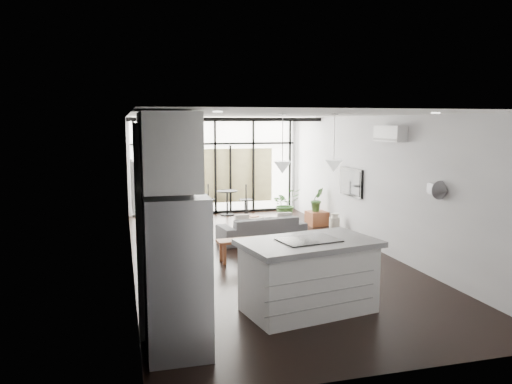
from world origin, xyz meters
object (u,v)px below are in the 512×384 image
island (308,276)px  tv (351,182)px  fridge (177,274)px  console_bench (251,249)px  milk_can (335,224)px  pouf (253,225)px  sofa (262,224)px

island → tv: (2.60, 4.08, 0.79)m
fridge → console_bench: size_ratio=1.37×
island → tv: bearing=46.9°
milk_can → fridge: bearing=-129.5°
pouf → milk_can: (1.87, -0.59, 0.05)m
sofa → island: bearing=75.1°
island → fridge: fridge is taller
sofa → console_bench: size_ratio=1.44×
console_bench → pouf: console_bench is taller
sofa → milk_can: 1.90m
island → pouf: size_ratio=3.67×
console_bench → milk_can: size_ratio=2.69×
sofa → tv: 2.29m
console_bench → pouf: size_ratio=2.64×
pouf → milk_can: size_ratio=1.02×
console_bench → pouf: 2.40m
console_bench → tv: size_ratio=1.23×
island → tv: 4.91m
tv → pouf: bearing=154.6°
fridge → tv: fridge is taller
pouf → tv: (2.08, -0.99, 1.10)m
tv → island: bearing=-122.5°
island → tv: tv is taller
sofa → console_bench: 1.61m
sofa → milk_can: size_ratio=3.89×
fridge → sofa: bearing=64.1°
sofa → pouf: 0.85m
sofa → pouf: bearing=-99.3°
island → console_bench: bearing=81.8°
milk_can → tv: size_ratio=0.46×
console_bench → milk_can: 3.04m
island → sofa: 4.27m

